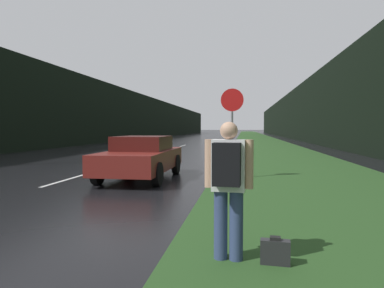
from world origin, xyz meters
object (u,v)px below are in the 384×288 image
(stop_sign, at_px, (232,123))
(hitchhiker_with_backpack, at_px, (228,182))
(car_passing_near, at_px, (141,157))
(suitcase, at_px, (275,252))

(stop_sign, relative_size, hitchhiker_with_backpack, 1.69)
(stop_sign, bearing_deg, car_passing_near, -173.85)
(suitcase, bearing_deg, hitchhiker_with_backpack, -179.46)
(stop_sign, relative_size, car_passing_near, 0.67)
(stop_sign, distance_m, hitchhiker_with_backpack, 6.88)
(suitcase, distance_m, car_passing_near, 7.52)
(stop_sign, distance_m, car_passing_near, 3.11)
(suitcase, bearing_deg, stop_sign, 100.57)
(hitchhiker_with_backpack, xyz_separation_m, car_passing_near, (-3.08, 6.51, -0.28))
(hitchhiker_with_backpack, bearing_deg, car_passing_near, 119.71)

